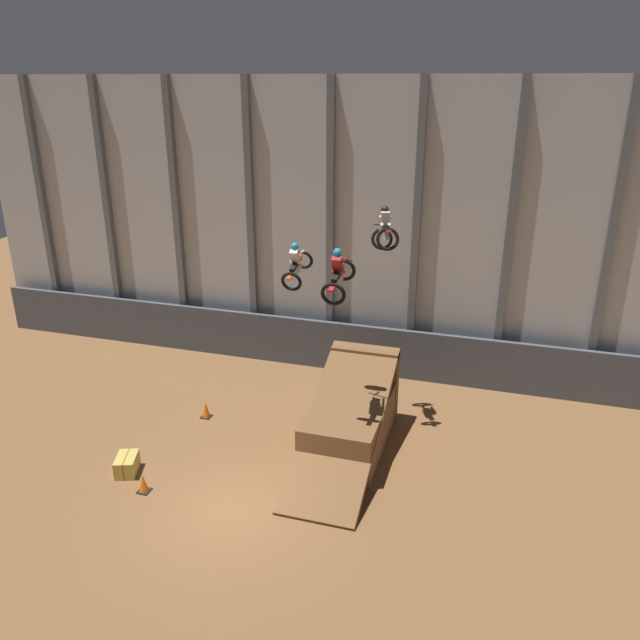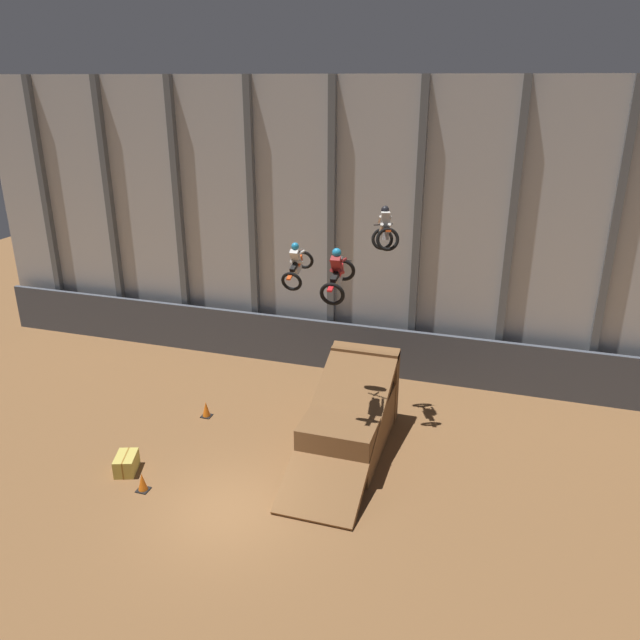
# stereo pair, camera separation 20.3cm
# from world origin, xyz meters

# --- Properties ---
(ground_plane) EXTENTS (60.00, 60.00, 0.00)m
(ground_plane) POSITION_xyz_m (0.00, 0.00, 0.00)
(ground_plane) COLOR brown
(arena_back_wall) EXTENTS (32.00, 0.40, 11.52)m
(arena_back_wall) POSITION_xyz_m (0.00, 10.38, 5.76)
(arena_back_wall) COLOR silver
(arena_back_wall) RESTS_ON ground_plane
(lower_barrier) EXTENTS (31.36, 0.20, 2.07)m
(lower_barrier) POSITION_xyz_m (0.00, 9.74, 1.04)
(lower_barrier) COLOR #474C56
(lower_barrier) RESTS_ON ground_plane
(dirt_ramp) EXTENTS (2.36, 6.38, 2.82)m
(dirt_ramp) POSITION_xyz_m (2.41, 4.46, 0.94)
(dirt_ramp) COLOR brown
(dirt_ramp) RESTS_ON ground_plane
(rider_bike_left_air) EXTENTS (0.77, 1.86, 1.63)m
(rider_bike_left_air) POSITION_xyz_m (-0.09, 6.35, 5.42)
(rider_bike_left_air) COLOR black
(rider_bike_center_air) EXTENTS (0.79, 1.85, 1.60)m
(rider_bike_center_air) POSITION_xyz_m (2.14, 3.59, 6.08)
(rider_bike_center_air) COLOR black
(rider_bike_right_air) EXTENTS (1.22, 1.79, 1.60)m
(rider_bike_right_air) POSITION_xyz_m (2.90, 6.47, 6.74)
(rider_bike_right_air) COLOR black
(traffic_cone_near_ramp) EXTENTS (0.36, 0.36, 0.58)m
(traffic_cone_near_ramp) POSITION_xyz_m (-2.98, 4.55, 0.28)
(traffic_cone_near_ramp) COLOR black
(traffic_cone_near_ramp) RESTS_ON ground_plane
(traffic_cone_arena_edge) EXTENTS (0.36, 0.36, 0.58)m
(traffic_cone_arena_edge) POSITION_xyz_m (-2.77, 0.09, 0.28)
(traffic_cone_arena_edge) COLOR black
(traffic_cone_arena_edge) RESTS_ON ground_plane
(hay_bale_trackside) EXTENTS (0.87, 1.05, 0.57)m
(hay_bale_trackside) POSITION_xyz_m (-3.77, 0.78, 0.28)
(hay_bale_trackside) COLOR #CCB751
(hay_bale_trackside) RESTS_ON ground_plane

